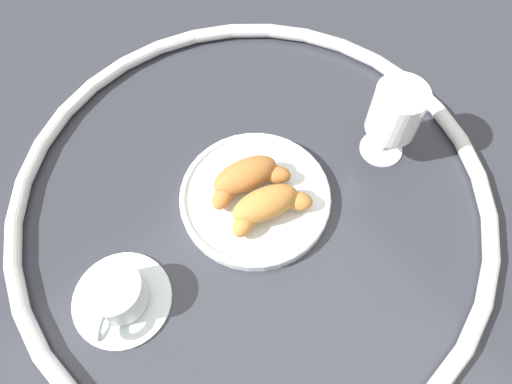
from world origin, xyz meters
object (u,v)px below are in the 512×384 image
croissant_small (268,205)px  coffee_cup_near (116,294)px  pastry_plate (256,198)px  juice_glass_left (395,114)px  croissant_large (246,177)px

croissant_small → coffee_cup_near: size_ratio=0.97×
pastry_plate → croissant_small: croissant_small is taller
coffee_cup_near → juice_glass_left: bearing=172.3°
croissant_small → juice_glass_left: size_ratio=0.95×
juice_glass_left → coffee_cup_near: bearing=-7.7°
croissant_large → juice_glass_left: bearing=158.9°
pastry_plate → croissant_small: 0.04m
croissant_small → pastry_plate: bearing=-95.6°
croissant_small → juice_glass_left: (-0.22, 0.03, 0.05)m
pastry_plate → croissant_small: size_ratio=1.71×
pastry_plate → juice_glass_left: bearing=164.9°
coffee_cup_near → juice_glass_left: juice_glass_left is taller
pastry_plate → croissant_large: (-0.00, -0.02, 0.03)m
coffee_cup_near → pastry_plate: bearing=179.1°
croissant_large → coffee_cup_near: 0.24m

